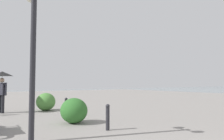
% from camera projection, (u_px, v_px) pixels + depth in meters
% --- Properties ---
extents(lamppost, '(0.98, 0.28, 3.95)m').
position_uv_depth(lamppost, '(33.00, 38.00, 5.44)').
color(lamppost, '#232328').
rests_on(lamppost, ground).
extents(pedestrian, '(1.00, 1.00, 2.03)m').
position_uv_depth(pedestrian, '(2.00, 80.00, 10.40)').
color(pedestrian, black).
rests_on(pedestrian, ground).
extents(bollard_near, '(0.13, 0.13, 0.81)m').
position_uv_depth(bollard_near, '(108.00, 117.00, 6.64)').
color(bollard_near, '#232328').
rests_on(bollard_near, ground).
extents(bollard_mid, '(0.13, 0.13, 0.81)m').
position_uv_depth(bollard_mid, '(66.00, 106.00, 9.51)').
color(bollard_mid, '#232328').
rests_on(bollard_mid, ground).
extents(shrub_low, '(1.09, 0.98, 0.93)m').
position_uv_depth(shrub_low, '(46.00, 102.00, 11.25)').
color(shrub_low, '#477F38').
rests_on(shrub_low, ground).
extents(shrub_round, '(1.08, 0.97, 0.92)m').
position_uv_depth(shrub_round, '(74.00, 111.00, 7.79)').
color(shrub_round, '#2D6628').
rests_on(shrub_round, ground).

